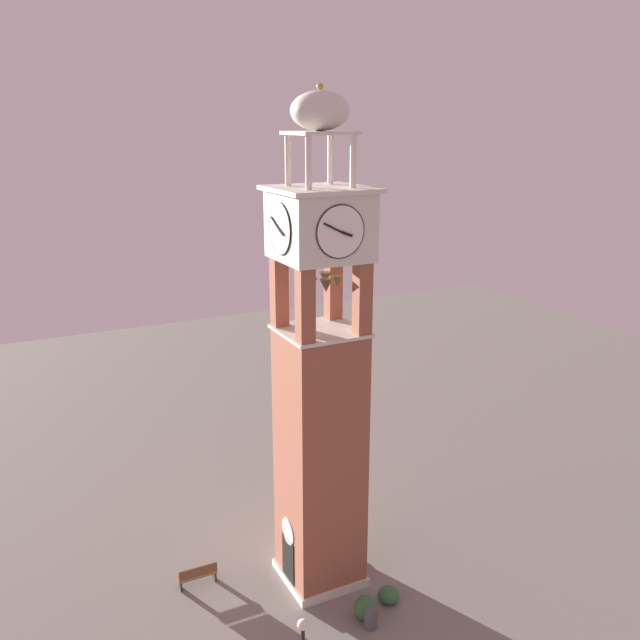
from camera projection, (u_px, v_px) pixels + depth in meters
name	position (u px, v px, depth m)	size (l,w,h in m)	color
ground	(320.00, 576.00, 28.63)	(80.00, 80.00, 0.00)	gray
clock_tower	(320.00, 396.00, 26.36)	(3.46, 3.46, 19.63)	#93543D
park_bench	(198.00, 575.00, 27.90)	(0.46, 1.61, 0.95)	brown
trash_bin	(370.00, 618.00, 25.60)	(0.52, 0.52, 0.80)	#4C4C51
shrub_near_entry	(389.00, 595.00, 26.98)	(0.88, 0.88, 0.63)	#336638
shrub_left_of_tower	(365.00, 608.00, 26.01)	(0.84, 0.84, 1.00)	#336638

